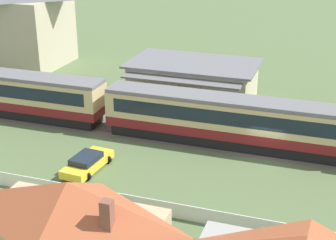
{
  "coord_description": "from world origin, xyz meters",
  "views": [
    {
      "loc": [
        4.41,
        -36.27,
        17.72
      ],
      "look_at": [
        -8.11,
        0.38,
        1.79
      ],
      "focal_mm": 55.0,
      "sensor_mm": 36.0,
      "label": 1
    }
  ],
  "objects_px": {
    "station_house_grey_roof": "(16,18)",
    "parked_car_yellow": "(87,163)",
    "station_building": "(193,81)",
    "passenger_train": "(230,119)",
    "cottage_terracotta_roof": "(70,221)"
  },
  "relations": [
    {
      "from": "station_house_grey_roof",
      "to": "cottage_terracotta_roof",
      "type": "relative_size",
      "value": 1.16
    },
    {
      "from": "passenger_train",
      "to": "cottage_terracotta_roof",
      "type": "height_order",
      "value": "cottage_terracotta_roof"
    },
    {
      "from": "passenger_train",
      "to": "station_house_grey_roof",
      "type": "relative_size",
      "value": 5.22
    },
    {
      "from": "station_building",
      "to": "cottage_terracotta_roof",
      "type": "bearing_deg",
      "value": -87.87
    },
    {
      "from": "station_house_grey_roof",
      "to": "parked_car_yellow",
      "type": "xyz_separation_m",
      "value": [
        20.74,
        -22.63,
        -5.05
      ]
    },
    {
      "from": "station_house_grey_roof",
      "to": "parked_car_yellow",
      "type": "distance_m",
      "value": 31.11
    },
    {
      "from": "passenger_train",
      "to": "parked_car_yellow",
      "type": "bearing_deg",
      "value": -139.43
    },
    {
      "from": "cottage_terracotta_roof",
      "to": "passenger_train",
      "type": "bearing_deg",
      "value": 74.69
    },
    {
      "from": "passenger_train",
      "to": "cottage_terracotta_roof",
      "type": "xyz_separation_m",
      "value": [
        -4.75,
        -17.36,
        0.29
      ]
    },
    {
      "from": "station_house_grey_roof",
      "to": "station_building",
      "type": "bearing_deg",
      "value": -13.69
    },
    {
      "from": "cottage_terracotta_roof",
      "to": "parked_car_yellow",
      "type": "bearing_deg",
      "value": 112.92
    },
    {
      "from": "station_building",
      "to": "parked_car_yellow",
      "type": "bearing_deg",
      "value": -100.57
    },
    {
      "from": "station_house_grey_roof",
      "to": "parked_car_yellow",
      "type": "relative_size",
      "value": 2.52
    },
    {
      "from": "cottage_terracotta_roof",
      "to": "parked_car_yellow",
      "type": "height_order",
      "value": "cottage_terracotta_roof"
    },
    {
      "from": "passenger_train",
      "to": "parked_car_yellow",
      "type": "height_order",
      "value": "passenger_train"
    }
  ]
}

